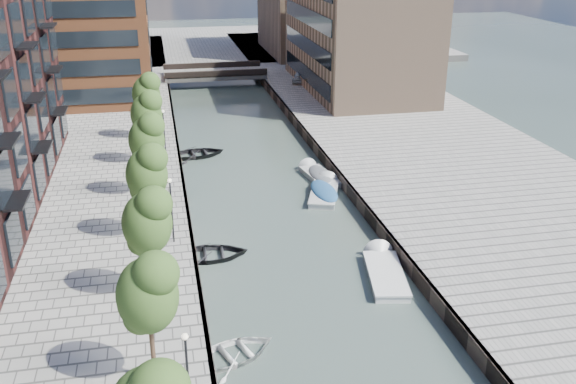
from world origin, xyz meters
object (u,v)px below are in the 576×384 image
object	(u,v)px
sloop_1	(210,258)
motorboat_3	(324,192)
tree_3	(146,171)
tree_5	(146,112)
tree_4	(146,137)
motorboat_2	(384,271)
motorboat_4	(318,175)
tree_2	(147,219)
sloop_4	(197,156)
tree_1	(147,291)
bridge	(214,73)
car	(301,76)
tree_6	(146,92)
sloop_3	(233,358)

from	to	relation	value
sloop_1	motorboat_3	distance (m)	12.74
tree_3	tree_5	bearing A→B (deg)	90.00
tree_4	sloop_1	xyz separation A→B (m)	(3.40, -8.65, -5.31)
motorboat_2	motorboat_3	size ratio (longest dim) A/B	1.02
tree_4	motorboat_4	world-z (taller)	tree_4
motorboat_4	sloop_1	bearing A→B (deg)	-129.10
tree_2	sloop_1	distance (m)	8.27
tree_2	tree_5	size ratio (longest dim) A/B	1.00
tree_4	sloop_4	xyz separation A→B (m)	(4.01, 10.81, -5.31)
tree_1	sloop_4	bearing A→B (deg)	82.82
tree_2	tree_3	size ratio (longest dim) A/B	1.00
tree_4	sloop_1	size ratio (longest dim) A/B	1.27
motorboat_4	bridge	bearing A→B (deg)	97.42
tree_5	motorboat_4	world-z (taller)	tree_5
motorboat_4	tree_2	bearing A→B (deg)	-127.17
sloop_4	motorboat_2	xyz separation A→B (m)	(9.17, -23.40, 0.11)
bridge	tree_1	size ratio (longest dim) A/B	2.18
tree_2	tree_3	distance (m)	7.00
car	tree_5	bearing A→B (deg)	-103.03
tree_1	motorboat_4	size ratio (longest dim) A/B	1.12
bridge	tree_2	bearing A→B (deg)	-98.95
bridge	tree_5	xyz separation A→B (m)	(-8.50, -33.00, 3.92)
tree_4	tree_6	size ratio (longest dim) A/B	1.00
motorboat_4	tree_6	bearing A→B (deg)	141.59
tree_1	tree_5	size ratio (longest dim) A/B	1.00
motorboat_4	car	bearing A→B (deg)	79.82
bridge	motorboat_4	distance (m)	36.84
tree_6	motorboat_2	world-z (taller)	tree_6
tree_6	car	bearing A→B (deg)	47.31
tree_1	sloop_4	distance (m)	32.50
tree_3	tree_6	bearing A→B (deg)	90.00
bridge	tree_1	world-z (taller)	tree_1
tree_6	bridge	bearing A→B (deg)	71.90
bridge	tree_5	bearing A→B (deg)	-104.44
sloop_3	motorboat_4	bearing A→B (deg)	-44.57
tree_5	sloop_1	xyz separation A→B (m)	(3.40, -15.65, -5.31)
tree_3	sloop_1	bearing A→B (deg)	-25.88
motorboat_3	sloop_3	bearing A→B (deg)	-116.53
tree_4	tree_3	bearing A→B (deg)	-90.00
tree_4	sloop_1	distance (m)	10.70
bridge	car	distance (m)	11.74
tree_1	tree_5	bearing A→B (deg)	90.00
tree_1	car	xyz separation A→B (m)	(18.81, 55.38, -3.59)
motorboat_3	motorboat_4	xyz separation A→B (m)	(0.39, 3.62, -0.02)
tree_2	motorboat_4	distance (m)	22.53
tree_1	sloop_3	distance (m)	6.73
sloop_3	motorboat_4	size ratio (longest dim) A/B	0.81
tree_5	tree_3	bearing A→B (deg)	-90.00
tree_4	tree_5	distance (m)	7.00
tree_5	car	world-z (taller)	tree_5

